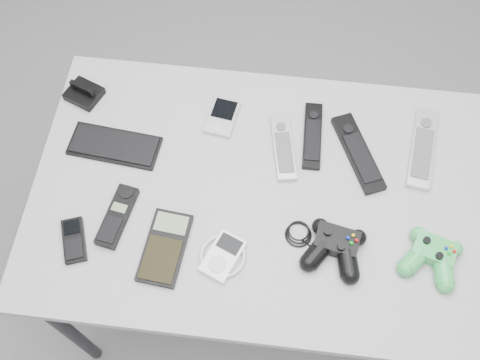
# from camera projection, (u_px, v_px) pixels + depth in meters

# --- Properties ---
(floor) EXTENTS (3.50, 3.50, 0.00)m
(floor) POSITION_uv_depth(u_px,v_px,m) (254.00, 297.00, 2.03)
(floor) COLOR slate
(floor) RESTS_ON ground
(desk) EXTENTS (1.13, 0.73, 0.76)m
(desk) POSITION_uv_depth(u_px,v_px,m) (260.00, 204.00, 1.44)
(desk) COLOR gray
(desk) RESTS_ON floor
(pda_keyboard) EXTENTS (0.24, 0.12, 0.01)m
(pda_keyboard) POSITION_uv_depth(u_px,v_px,m) (115.00, 146.00, 1.43)
(pda_keyboard) COLOR black
(pda_keyboard) RESTS_ON desk
(dock_bracket) EXTENTS (0.11, 0.10, 0.05)m
(dock_bracket) POSITION_uv_depth(u_px,v_px,m) (83.00, 91.00, 1.49)
(dock_bracket) COLOR black
(dock_bracket) RESTS_ON desk
(pda) EXTENTS (0.09, 0.12, 0.02)m
(pda) POSITION_uv_depth(u_px,v_px,m) (222.00, 117.00, 1.47)
(pda) COLOR #B1B1B9
(pda) RESTS_ON desk
(remote_silver_a) EXTENTS (0.08, 0.20, 0.02)m
(remote_silver_a) POSITION_uv_depth(u_px,v_px,m) (283.00, 147.00, 1.43)
(remote_silver_a) COLOR #B1B1B9
(remote_silver_a) RESTS_ON desk
(remote_black_a) EXTENTS (0.05, 0.20, 0.02)m
(remote_black_a) POSITION_uv_depth(u_px,v_px,m) (313.00, 135.00, 1.44)
(remote_black_a) COLOR black
(remote_black_a) RESTS_ON desk
(remote_black_b) EXTENTS (0.14, 0.23, 0.02)m
(remote_black_b) POSITION_uv_depth(u_px,v_px,m) (358.00, 153.00, 1.42)
(remote_black_b) COLOR black
(remote_black_b) RESTS_ON desk
(remote_silver_b) EXTENTS (0.09, 0.24, 0.02)m
(remote_silver_b) POSITION_uv_depth(u_px,v_px,m) (422.00, 148.00, 1.43)
(remote_silver_b) COLOR #B5B5BC
(remote_silver_b) RESTS_ON desk
(mobile_phone) EXTENTS (0.08, 0.12, 0.02)m
(mobile_phone) POSITION_uv_depth(u_px,v_px,m) (74.00, 240.00, 1.31)
(mobile_phone) COLOR black
(mobile_phone) RESTS_ON desk
(cordless_handset) EXTENTS (0.08, 0.17, 0.02)m
(cordless_handset) POSITION_uv_depth(u_px,v_px,m) (117.00, 216.00, 1.34)
(cordless_handset) COLOR black
(cordless_handset) RESTS_ON desk
(calculator) EXTENTS (0.11, 0.19, 0.02)m
(calculator) POSITION_uv_depth(u_px,v_px,m) (165.00, 247.00, 1.30)
(calculator) COLOR black
(calculator) RESTS_ON desk
(mp3_player) EXTENTS (0.14, 0.14, 0.02)m
(mp3_player) POSITION_uv_depth(u_px,v_px,m) (223.00, 256.00, 1.29)
(mp3_player) COLOR white
(mp3_player) RESTS_ON desk
(controller_black) EXTENTS (0.26, 0.19, 0.05)m
(controller_black) POSITION_uv_depth(u_px,v_px,m) (335.00, 247.00, 1.29)
(controller_black) COLOR black
(controller_black) RESTS_ON desk
(controller_green) EXTENTS (0.17, 0.18, 0.05)m
(controller_green) POSITION_uv_depth(u_px,v_px,m) (432.00, 255.00, 1.28)
(controller_green) COLOR green
(controller_green) RESTS_ON desk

